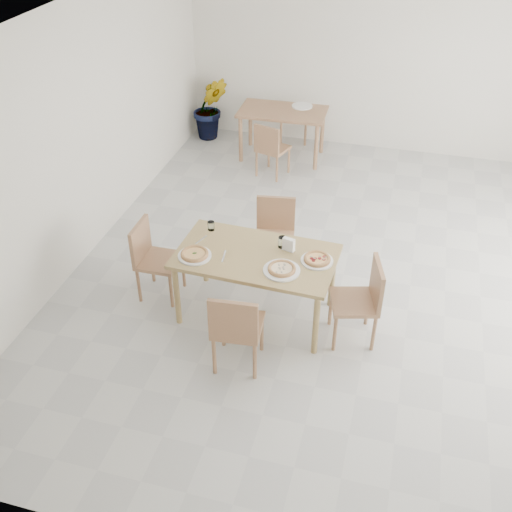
% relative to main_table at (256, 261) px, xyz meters
% --- Properties ---
extents(main_table, '(1.60, 0.95, 0.75)m').
position_rel_main_table_xyz_m(main_table, '(0.00, 0.00, 0.00)').
color(main_table, tan).
rests_on(main_table, ground).
extents(chair_south, '(0.48, 0.48, 0.89)m').
position_rel_main_table_xyz_m(chair_south, '(0.03, -0.79, -0.16)').
color(chair_south, '#9F734F').
rests_on(chair_south, ground).
extents(chair_north, '(0.49, 0.49, 0.87)m').
position_rel_main_table_xyz_m(chair_north, '(-0.01, 0.84, -0.17)').
color(chair_north, '#9F734F').
rests_on(chair_north, ground).
extents(chair_west, '(0.43, 0.43, 0.86)m').
position_rel_main_table_xyz_m(chair_west, '(-1.15, 0.05, -0.17)').
color(chair_west, '#9F734F').
rests_on(chair_west, ground).
extents(chair_east, '(0.54, 0.54, 0.88)m').
position_rel_main_table_xyz_m(chair_east, '(1.08, -0.07, -0.16)').
color(chair_east, '#9F734F').
rests_on(chair_east, ground).
extents(plate_margherita, '(0.33, 0.33, 0.02)m').
position_rel_main_table_xyz_m(plate_margherita, '(-0.57, -0.18, 0.09)').
color(plate_margherita, white).
rests_on(plate_margherita, main_table).
extents(plate_mushroom, '(0.35, 0.35, 0.02)m').
position_rel_main_table_xyz_m(plate_mushroom, '(0.30, -0.19, 0.09)').
color(plate_mushroom, white).
rests_on(plate_mushroom, main_table).
extents(plate_pepperoni, '(0.31, 0.31, 0.02)m').
position_rel_main_table_xyz_m(plate_pepperoni, '(0.59, 0.05, 0.09)').
color(plate_pepperoni, white).
rests_on(plate_pepperoni, main_table).
extents(pizza_margherita, '(0.28, 0.28, 0.03)m').
position_rel_main_table_xyz_m(pizza_margherita, '(-0.57, -0.18, 0.11)').
color(pizza_margherita, tan).
rests_on(pizza_margherita, plate_margherita).
extents(pizza_mushroom, '(0.28, 0.28, 0.03)m').
position_rel_main_table_xyz_m(pizza_mushroom, '(0.30, -0.19, 0.11)').
color(pizza_mushroom, tan).
rests_on(pizza_mushroom, plate_mushroom).
extents(pizza_pepperoni, '(0.34, 0.34, 0.03)m').
position_rel_main_table_xyz_m(pizza_pepperoni, '(0.59, 0.05, 0.11)').
color(pizza_pepperoni, tan).
rests_on(pizza_pepperoni, plate_pepperoni).
extents(tumbler_a, '(0.08, 0.08, 0.11)m').
position_rel_main_table_xyz_m(tumbler_a, '(0.21, 0.20, 0.13)').
color(tumbler_a, white).
rests_on(tumbler_a, main_table).
extents(tumbler_b, '(0.07, 0.07, 0.09)m').
position_rel_main_table_xyz_m(tumbler_b, '(-0.57, 0.31, 0.13)').
color(tumbler_b, white).
rests_on(tumbler_b, main_table).
extents(napkin_holder, '(0.14, 0.10, 0.14)m').
position_rel_main_table_xyz_m(napkin_holder, '(0.29, 0.15, 0.15)').
color(napkin_holder, silver).
rests_on(napkin_holder, main_table).
extents(fork_a, '(0.07, 0.18, 0.01)m').
position_rel_main_table_xyz_m(fork_a, '(-0.60, 0.10, 0.08)').
color(fork_a, silver).
rests_on(fork_a, main_table).
extents(fork_b, '(0.04, 0.20, 0.01)m').
position_rel_main_table_xyz_m(fork_b, '(-0.29, -0.11, 0.08)').
color(fork_b, silver).
rests_on(fork_b, main_table).
extents(second_table, '(1.30, 0.77, 0.75)m').
position_rel_main_table_xyz_m(second_table, '(-0.59, 3.67, -0.02)').
color(second_table, '#9F734F').
rests_on(second_table, ground).
extents(chair_back_s, '(0.50, 0.50, 0.81)m').
position_rel_main_table_xyz_m(chair_back_s, '(-0.61, 2.99, -0.20)').
color(chair_back_s, '#9F734F').
rests_on(chair_back_s, ground).
extents(chair_back_n, '(0.54, 0.54, 0.92)m').
position_rel_main_table_xyz_m(chair_back_n, '(-0.57, 4.39, -0.14)').
color(chair_back_n, '#9F734F').
rests_on(chair_back_n, ground).
extents(plate_empty, '(0.31, 0.31, 0.02)m').
position_rel_main_table_xyz_m(plate_empty, '(-0.34, 3.88, 0.09)').
color(plate_empty, white).
rests_on(plate_empty, second_table).
extents(potted_plant, '(0.69, 0.64, 1.01)m').
position_rel_main_table_xyz_m(potted_plant, '(-1.86, 4.06, -0.16)').
color(potted_plant, '#1E6625').
rests_on(potted_plant, ground).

